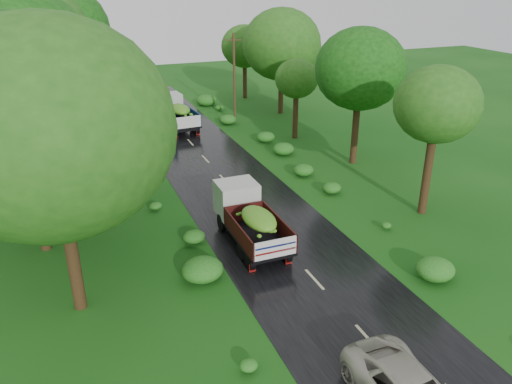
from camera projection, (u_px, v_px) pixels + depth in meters
ground at (368, 339)px, 17.58m from camera, size 120.00×120.00×0.00m
road at (304, 268)px, 21.82m from camera, size 6.50×80.00×0.02m
road_lines at (294, 256)px, 22.66m from camera, size 0.12×69.60×0.00m
truck_near at (249, 216)px, 23.44m from camera, size 2.05×5.69×2.39m
truck_far at (175, 111)px, 40.94m from camera, size 2.55×6.13×2.52m
utility_pole at (234, 78)px, 41.62m from camera, size 1.22×0.62×7.42m
trees_left at (31, 64)px, 29.80m from camera, size 7.76×35.55×9.67m
trees_right at (307, 61)px, 37.99m from camera, size 5.24×31.77×7.83m
shrubs at (234, 186)px, 29.33m from camera, size 11.90×44.00×0.70m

